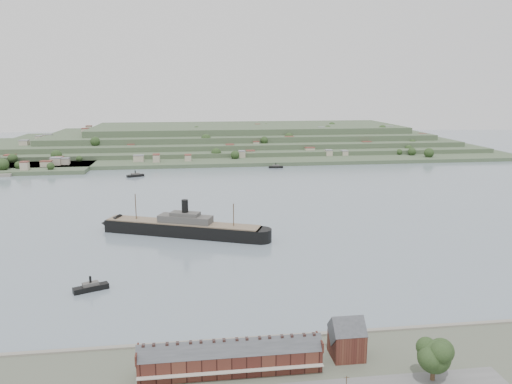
{
  "coord_description": "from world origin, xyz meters",
  "views": [
    {
      "loc": [
        -20.62,
        -304.3,
        87.14
      ],
      "look_at": [
        24.37,
        30.0,
        14.95
      ],
      "focal_mm": 35.0,
      "sensor_mm": 36.0,
      "label": 1
    }
  ],
  "objects": [
    {
      "name": "ground",
      "position": [
        0.0,
        0.0,
        0.0
      ],
      "size": [
        1400.0,
        1400.0,
        0.0
      ],
      "primitive_type": "plane",
      "color": "slate",
      "rests_on": "ground"
    },
    {
      "name": "terrace_row",
      "position": [
        -10.0,
        -168.02,
        6.84
      ],
      "size": [
        55.6,
        9.8,
        11.07
      ],
      "color": "#3F1B16",
      "rests_on": "ground"
    },
    {
      "name": "gabled_building",
      "position": [
        27.5,
        -164.0,
        8.19
      ],
      "size": [
        10.4,
        10.18,
        14.09
      ],
      "color": "#3F1B16",
      "rests_on": "ground"
    },
    {
      "name": "far_peninsula",
      "position": [
        27.91,
        393.1,
        11.88
      ],
      "size": [
        760.0,
        309.0,
        30.0
      ],
      "color": "#3B4E34",
      "rests_on": "ground"
    },
    {
      "name": "steamship",
      "position": [
        -28.41,
        -15.93,
        4.81
      ],
      "size": [
        103.24,
        51.18,
        26.06
      ],
      "color": "black",
      "rests_on": "ground"
    },
    {
      "name": "tugboat",
      "position": [
        -64.57,
        -94.19,
        1.63
      ],
      "size": [
        15.18,
        9.65,
        6.68
      ],
      "color": "black",
      "rests_on": "ground"
    },
    {
      "name": "ferry_west",
      "position": [
        -73.47,
        185.4,
        1.5
      ],
      "size": [
        17.1,
        10.79,
        6.23
      ],
      "color": "black",
      "rests_on": "ground"
    },
    {
      "name": "ferry_east",
      "position": [
        71.44,
        219.61,
        1.39
      ],
      "size": [
        15.76,
        5.74,
        5.78
      ],
      "color": "black",
      "rests_on": "ground"
    },
    {
      "name": "fig_tree",
      "position": [
        48.93,
        -180.56,
        10.21
      ],
      "size": [
        12.04,
        10.43,
        13.44
      ],
      "color": "#463320",
      "rests_on": "ground"
    }
  ]
}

